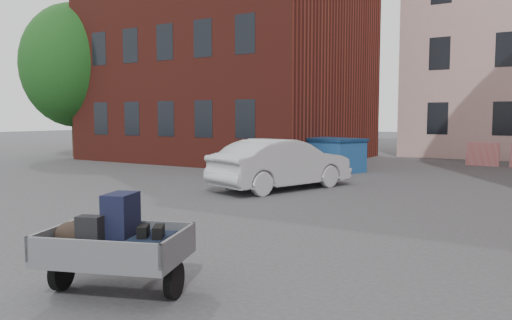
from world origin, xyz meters
The scene contains 7 objects.
ground centered at (0.00, 0.00, 0.00)m, with size 120.00×120.00×0.00m, color #38383A.
building_brick centered at (-9.00, 13.00, 7.00)m, with size 12.00×10.00×14.00m, color #591E16.
far_building centered at (-20.00, 22.00, 4.00)m, with size 6.00×6.00×8.00m, color maroon.
tree centered at (-16.00, 9.00, 5.17)m, with size 5.28×5.28×8.30m.
trailer centered at (0.93, -4.02, 0.61)m, with size 1.88×1.98×1.20m.
dumpster centered at (-2.49, 9.85, 0.64)m, with size 3.39×2.54×1.27m.
silver_car centered at (-1.52, 4.57, 0.73)m, with size 1.54×4.42×1.46m, color #ADAFB4.
Camera 1 is at (5.36, -8.05, 2.10)m, focal length 35.00 mm.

